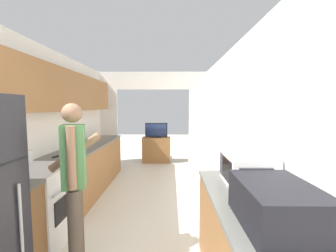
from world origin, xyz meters
TOP-DOWN VIEW (x-y plane):
  - wall_left at (-1.35, 2.34)m, footprint 0.38×7.52m
  - wall_right at (1.42, 1.96)m, footprint 0.06×7.52m
  - wall_far_with_doorway at (0.00, 5.15)m, footprint 3.19×0.06m
  - counter_left at (-1.09, 3.15)m, footprint 0.62×3.82m
  - counter_right at (1.09, 0.96)m, footprint 0.62×1.56m
  - range_oven at (-1.09, 1.79)m, footprint 0.66×0.73m
  - person at (-0.48, 1.39)m, footprint 0.53×0.44m
  - suitcase at (1.09, 0.56)m, footprint 0.41×0.63m
  - microwave at (1.17, 1.30)m, footprint 0.41×0.49m
  - tv_cabinet at (0.05, 5.67)m, footprint 0.80×0.42m
  - television at (0.05, 5.63)m, footprint 0.63×0.16m
  - knife at (-1.16, 2.41)m, footprint 0.08×0.32m

SIDE VIEW (x-z plane):
  - tv_cabinet at x=0.05m, z-range 0.00..0.72m
  - counter_left at x=-1.09m, z-range 0.00..0.89m
  - counter_right at x=1.09m, z-range 0.00..0.89m
  - range_oven at x=-1.09m, z-range -0.06..0.97m
  - person at x=-0.48m, z-range 0.06..1.70m
  - knife at x=-1.16m, z-range 0.89..0.91m
  - television at x=0.05m, z-range 0.72..1.14m
  - suitcase at x=1.09m, z-range 0.89..1.16m
  - microwave at x=1.17m, z-range 0.89..1.19m
  - wall_right at x=1.42m, z-range 0.00..2.50m
  - wall_far_with_doorway at x=0.00m, z-range 0.21..2.71m
  - wall_left at x=-1.35m, z-range 0.24..2.74m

